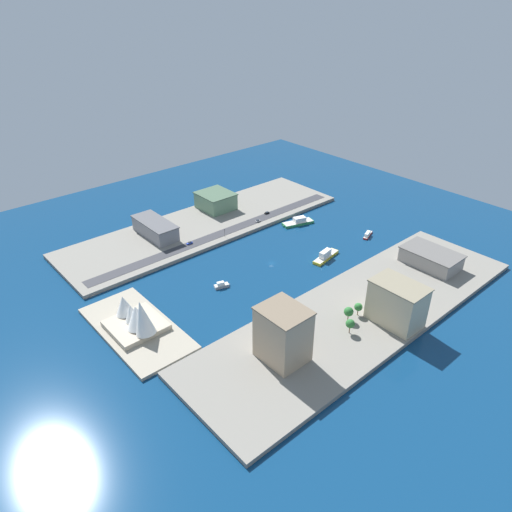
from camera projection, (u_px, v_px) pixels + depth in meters
name	position (u px, v px, depth m)	size (l,w,h in m)	color
ground_plane	(271.00, 263.00, 337.68)	(440.00, 440.00, 0.00)	navy
quay_west	(361.00, 312.00, 284.99)	(70.00, 240.00, 2.72)	gray
quay_east	(206.00, 224.00, 389.01)	(70.00, 240.00, 2.72)	gray
peninsula_point	(137.00, 329.00, 272.03)	(77.12, 36.79, 2.00)	#A89E89
road_strip	(223.00, 233.00, 372.90)	(9.80, 228.00, 0.15)	#38383D
tugboat_red	(368.00, 234.00, 372.90)	(8.46, 15.79, 3.87)	red
yacht_sleek_gray	(222.00, 285.00, 310.21)	(6.67, 11.44, 4.11)	#999EA3
ferry_green_doubledeck	(298.00, 222.00, 391.79)	(15.39, 28.09, 5.88)	#2D8C4C
ferry_yellow_fast	(326.00, 256.00, 342.26)	(10.73, 27.68, 6.90)	yellow
terminal_long_green	(216.00, 201.00, 410.19)	(29.69, 26.99, 14.18)	slate
office_block_beige	(397.00, 303.00, 268.55)	(30.44, 19.99, 25.75)	#C6B793
carpark_squat_concrete	(431.00, 258.00, 327.69)	(38.81, 23.90, 10.92)	gray
apartment_midrise_tan	(283.00, 334.00, 241.13)	(24.91, 21.31, 30.54)	tan
warehouse_low_gray	(155.00, 228.00, 366.36)	(43.15, 18.17, 12.05)	gray
suv_black	(267.00, 213.00, 403.18)	(1.94, 4.42, 1.60)	black
hatchback_blue	(190.00, 243.00, 356.22)	(1.78, 4.91, 1.64)	black
sedan_silver	(258.00, 221.00, 389.50)	(2.01, 4.30, 1.67)	black
traffic_light_waterfront	(225.00, 232.00, 365.00)	(0.36, 0.36, 6.50)	black
opera_landmark	(136.00, 317.00, 266.54)	(36.36, 29.45, 23.50)	#BCAD93
park_tree_cluster	(352.00, 314.00, 270.71)	(13.03, 21.67, 9.23)	brown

